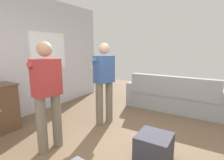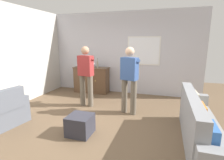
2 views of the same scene
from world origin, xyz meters
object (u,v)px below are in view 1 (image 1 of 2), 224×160
(ottoman, at_px, (154,148))
(person_standing_left, at_px, (47,92))
(couch, at_px, (173,98))
(person_standing_right, at_px, (104,80))

(ottoman, height_order, person_standing_left, person_standing_left)
(ottoman, xyz_separation_m, person_standing_left, (-0.56, 1.50, 0.74))
(person_standing_left, bearing_deg, ottoman, -69.47)
(couch, relative_size, person_standing_right, 1.42)
(couch, bearing_deg, person_standing_left, 154.90)
(ottoman, relative_size, person_standing_right, 0.28)
(person_standing_left, distance_m, person_standing_right, 1.28)
(ottoman, height_order, person_standing_right, person_standing_right)
(couch, distance_m, ottoman, 2.18)
(ottoman, bearing_deg, couch, 5.94)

